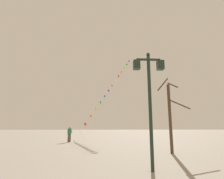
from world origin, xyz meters
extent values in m
plane|color=gray|center=(0.00, 20.00, 0.00)|extent=(160.00, 160.00, 0.00)
cylinder|color=#1E2D23|center=(2.78, 6.53, 2.37)|extent=(0.14, 0.14, 4.73)
sphere|color=#1E2D23|center=(2.78, 6.53, 4.81)|extent=(0.16, 0.16, 0.16)
cube|color=#1E2D23|center=(2.78, 6.53, 4.58)|extent=(1.04, 0.08, 0.08)
cube|color=#1E2D23|center=(2.26, 6.53, 4.33)|extent=(0.28, 0.28, 0.40)
cube|color=beige|center=(2.26, 6.53, 4.33)|extent=(0.19, 0.19, 0.30)
cube|color=#1E2D23|center=(3.30, 6.53, 4.33)|extent=(0.28, 0.28, 0.40)
cube|color=beige|center=(3.30, 6.53, 4.33)|extent=(0.19, 0.19, 0.30)
cylinder|color=brown|center=(-2.56, 21.36, 0.09)|extent=(0.06, 0.06, 0.18)
cylinder|color=silver|center=(-2.02, 22.19, 1.11)|extent=(1.10, 1.69, 1.87)
cylinder|color=silver|center=(-1.18, 23.50, 2.56)|extent=(0.64, 0.97, 1.07)
cylinder|color=silver|center=(-0.56, 24.44, 3.61)|extent=(0.64, 0.97, 1.07)
cylinder|color=silver|center=(0.05, 25.39, 4.67)|extent=(0.64, 0.97, 1.07)
cylinder|color=silver|center=(0.66, 26.34, 5.72)|extent=(0.64, 0.97, 1.07)
cylinder|color=silver|center=(1.27, 27.29, 6.77)|extent=(0.64, 0.97, 1.07)
cylinder|color=silver|center=(1.88, 28.24, 7.83)|extent=(0.64, 0.97, 1.07)
cylinder|color=silver|center=(2.50, 29.18, 8.88)|extent=(0.64, 0.97, 1.07)
cylinder|color=silver|center=(3.11, 30.13, 9.94)|extent=(0.64, 0.97, 1.07)
cylinder|color=silver|center=(3.72, 31.08, 10.99)|extent=(0.64, 0.97, 1.07)
cylinder|color=silver|center=(4.33, 32.03, 12.04)|extent=(0.64, 0.97, 1.07)
cylinder|color=silver|center=(4.95, 32.97, 13.10)|extent=(0.64, 0.97, 1.07)
cylinder|color=silver|center=(5.56, 33.92, 14.15)|extent=(0.64, 0.97, 1.07)
cube|color=red|center=(-1.48, 23.02, 2.03)|extent=(0.40, 0.23, 0.45)
cylinder|color=red|center=(-1.48, 23.02, 1.73)|extent=(0.03, 0.04, 0.25)
cube|color=orange|center=(-0.87, 23.97, 3.08)|extent=(0.39, 0.25, 0.45)
cylinder|color=orange|center=(-0.87, 23.97, 2.78)|extent=(0.03, 0.04, 0.26)
cube|color=yellow|center=(-0.26, 24.92, 4.14)|extent=(0.37, 0.29, 0.45)
cylinder|color=yellow|center=(-0.26, 24.92, 3.83)|extent=(0.03, 0.03, 0.28)
cube|color=green|center=(0.35, 25.87, 5.19)|extent=(0.34, 0.32, 0.45)
cylinder|color=green|center=(0.35, 25.87, 4.90)|extent=(0.04, 0.04, 0.23)
cube|color=blue|center=(0.97, 26.81, 6.25)|extent=(0.33, 0.33, 0.45)
cylinder|color=blue|center=(0.97, 26.81, 5.90)|extent=(0.05, 0.05, 0.34)
cube|color=purple|center=(1.58, 27.76, 7.30)|extent=(0.40, 0.23, 0.45)
cylinder|color=purple|center=(1.58, 27.76, 6.99)|extent=(0.02, 0.03, 0.27)
cube|color=pink|center=(2.19, 28.71, 8.35)|extent=(0.36, 0.29, 0.45)
cylinder|color=pink|center=(2.19, 28.71, 8.05)|extent=(0.04, 0.04, 0.26)
cube|color=white|center=(2.80, 29.66, 9.41)|extent=(0.41, 0.22, 0.45)
cylinder|color=white|center=(2.80, 29.66, 9.08)|extent=(0.04, 0.06, 0.31)
cube|color=red|center=(3.42, 30.60, 10.46)|extent=(0.34, 0.31, 0.45)
cylinder|color=red|center=(3.42, 30.60, 10.18)|extent=(0.04, 0.04, 0.22)
cube|color=orange|center=(4.03, 31.55, 11.52)|extent=(0.37, 0.29, 0.45)
cylinder|color=orange|center=(4.03, 31.55, 11.17)|extent=(0.04, 0.05, 0.34)
cube|color=yellow|center=(4.64, 32.50, 12.57)|extent=(0.39, 0.25, 0.45)
cylinder|color=yellow|center=(4.64, 32.50, 12.28)|extent=(0.02, 0.02, 0.23)
cube|color=green|center=(5.25, 33.45, 13.62)|extent=(0.42, 0.19, 0.45)
cylinder|color=green|center=(5.25, 33.45, 13.34)|extent=(0.03, 0.03, 0.22)
cube|color=blue|center=(5.86, 34.40, 14.68)|extent=(0.38, 0.26, 0.45)
cylinder|color=blue|center=(5.86, 34.40, 14.39)|extent=(0.03, 0.03, 0.22)
cube|color=brown|center=(-2.99, 20.54, 0.45)|extent=(0.33, 0.36, 0.90)
cube|color=#26724C|center=(-2.99, 20.54, 1.18)|extent=(0.41, 0.45, 0.60)
sphere|color=tan|center=(-2.99, 20.54, 1.60)|extent=(0.22, 0.22, 0.22)
cylinder|color=#26724C|center=(-2.87, 20.73, 1.35)|extent=(0.28, 0.38, 0.50)
cylinder|color=#4C3826|center=(5.30, 11.30, 2.29)|extent=(0.20, 0.20, 4.58)
cylinder|color=#4C3826|center=(5.97, 11.19, 3.19)|extent=(1.39, 0.30, 0.72)
cylinder|color=#4C3826|center=(5.16, 10.97, 3.36)|extent=(0.35, 0.71, 0.66)
cylinder|color=#4C3826|center=(4.94, 11.35, 4.59)|extent=(0.79, 0.21, 0.91)
cylinder|color=#4C3826|center=(5.36, 10.66, 4.40)|extent=(0.22, 1.32, 0.64)
camera|label=1|loc=(0.87, -1.06, 1.73)|focal=29.78mm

